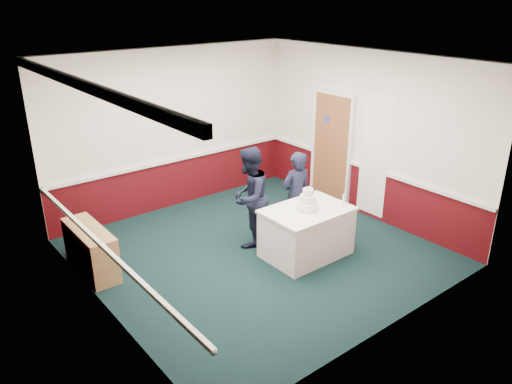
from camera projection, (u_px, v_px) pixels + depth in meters
ground at (257, 252)px, 8.00m from camera, size 5.00×5.00×0.00m
room_shell at (237, 124)px, 7.75m from camera, size 5.00×5.00×3.00m
sideboard at (91, 250)px, 7.34m from camera, size 0.41×1.20×0.70m
cake_table at (306, 232)px, 7.77m from camera, size 1.32×0.92×0.79m
wedding_cake at (308, 202)px, 7.59m from camera, size 0.35×0.35×0.36m
cake_knife at (315, 214)px, 7.46m from camera, size 0.07×0.22×0.00m
champagne_flute at (344, 198)px, 7.66m from camera, size 0.05×0.05×0.21m
person_man at (249, 197)px, 7.97m from camera, size 1.00×0.93×1.65m
person_woman at (296, 196)px, 8.20m from camera, size 0.59×0.43×1.51m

